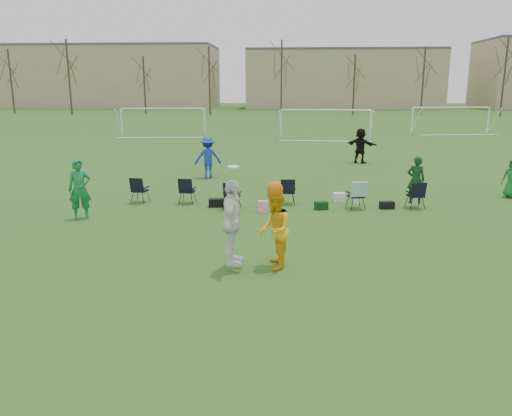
# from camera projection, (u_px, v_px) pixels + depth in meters

# --- Properties ---
(ground) EXTENTS (260.00, 260.00, 0.00)m
(ground) POSITION_uv_depth(u_px,v_px,m) (250.00, 292.00, 10.51)
(ground) COLOR #30591B
(ground) RESTS_ON ground
(fielder_green_near) EXTENTS (0.84, 0.69, 1.98)m
(fielder_green_near) POSITION_uv_depth(u_px,v_px,m) (80.00, 189.00, 16.16)
(fielder_green_near) COLOR #14733A
(fielder_green_near) RESTS_ON ground
(fielder_blue) EXTENTS (1.40, 1.00, 1.96)m
(fielder_blue) POSITION_uv_depth(u_px,v_px,m) (208.00, 157.00, 23.59)
(fielder_blue) COLOR #1735AE
(fielder_blue) RESTS_ON ground
(fielder_green_far) EXTENTS (0.89, 0.83, 1.53)m
(fielder_green_far) POSITION_uv_depth(u_px,v_px,m) (512.00, 178.00, 19.41)
(fielder_green_far) COLOR #136D26
(fielder_green_far) RESTS_ON ground
(fielder_black) EXTENTS (1.82, 1.56, 1.97)m
(fielder_black) POSITION_uv_depth(u_px,v_px,m) (360.00, 146.00, 28.26)
(fielder_black) COLOR black
(fielder_black) RESTS_ON ground
(center_contest) EXTENTS (1.65, 1.31, 2.50)m
(center_contest) POSITION_uv_depth(u_px,v_px,m) (255.00, 226.00, 11.63)
(center_contest) COLOR white
(center_contest) RESTS_ON ground
(sideline_setup) EXTENTS (10.77, 2.17, 1.85)m
(sideline_setup) POSITION_uv_depth(u_px,v_px,m) (294.00, 192.00, 18.04)
(sideline_setup) COLOR #0E3518
(sideline_setup) RESTS_ON ground
(goal_left) EXTENTS (7.39, 0.76, 2.46)m
(goal_left) POSITION_uv_depth(u_px,v_px,m) (163.00, 114.00, 43.60)
(goal_left) COLOR white
(goal_left) RESTS_ON ground
(goal_mid) EXTENTS (7.40, 0.63, 2.46)m
(goal_mid) POSITION_uv_depth(u_px,v_px,m) (326.00, 116.00, 40.87)
(goal_mid) COLOR white
(goal_mid) RESTS_ON ground
(goal_right) EXTENTS (7.35, 1.14, 2.46)m
(goal_right) POSITION_uv_depth(u_px,v_px,m) (451.00, 113.00, 46.02)
(goal_right) COLOR white
(goal_right) RESTS_ON ground
(tree_line) EXTENTS (110.28, 3.28, 11.40)m
(tree_line) POSITION_uv_depth(u_px,v_px,m) (283.00, 81.00, 77.06)
(tree_line) COLOR #382B21
(tree_line) RESTS_ON ground
(building_row) EXTENTS (126.00, 16.00, 13.00)m
(building_row) POSITION_uv_depth(u_px,v_px,m) (315.00, 78.00, 101.85)
(building_row) COLOR tan
(building_row) RESTS_ON ground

